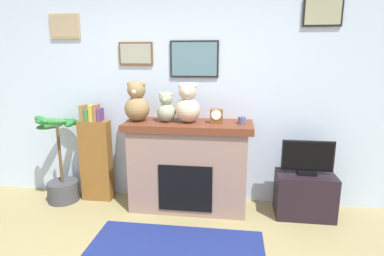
% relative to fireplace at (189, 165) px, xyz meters
% --- Properties ---
extents(back_wall, '(5.20, 0.15, 2.60)m').
position_rel_fireplace_xyz_m(back_wall, '(-0.16, 0.32, 0.77)').
color(back_wall, silver).
rests_on(back_wall, ground_plane).
extents(fireplace, '(1.47, 0.59, 1.06)m').
position_rel_fireplace_xyz_m(fireplace, '(0.00, 0.00, 0.00)').
color(fireplace, gray).
rests_on(fireplace, ground_plane).
extents(bookshelf, '(0.38, 0.16, 1.23)m').
position_rel_fireplace_xyz_m(bookshelf, '(-1.19, 0.07, 0.03)').
color(bookshelf, brown).
rests_on(bookshelf, ground_plane).
extents(potted_plant, '(0.53, 0.58, 1.12)m').
position_rel_fireplace_xyz_m(potted_plant, '(-1.60, -0.05, -0.15)').
color(potted_plant, '#3F3F44').
rests_on(potted_plant, ground_plane).
extents(tv_stand, '(0.64, 0.40, 0.50)m').
position_rel_fireplace_xyz_m(tv_stand, '(1.34, -0.03, -0.28)').
color(tv_stand, black).
rests_on(tv_stand, ground_plane).
extents(television, '(0.56, 0.14, 0.39)m').
position_rel_fireplace_xyz_m(television, '(1.34, -0.04, 0.15)').
color(television, black).
rests_on(television, tv_stand).
extents(area_rug, '(1.69, 0.94, 0.01)m').
position_rel_fireplace_xyz_m(area_rug, '(-0.00, -0.94, -0.53)').
color(area_rug, navy).
rests_on(area_rug, ground_plane).
extents(candle_jar, '(0.09, 0.09, 0.08)m').
position_rel_fireplace_xyz_m(candle_jar, '(0.61, -0.02, 0.56)').
color(candle_jar, '#4C517A').
rests_on(candle_jar, fireplace).
extents(mantel_clock, '(0.14, 0.10, 0.16)m').
position_rel_fireplace_xyz_m(mantel_clock, '(0.32, -0.02, 0.60)').
color(mantel_clock, brown).
rests_on(mantel_clock, fireplace).
extents(teddy_bear_grey, '(0.29, 0.29, 0.47)m').
position_rel_fireplace_xyz_m(teddy_bear_grey, '(-0.60, -0.02, 0.73)').
color(teddy_bear_grey, olive).
rests_on(teddy_bear_grey, fireplace).
extents(teddy_bear_tan, '(0.22, 0.22, 0.35)m').
position_rel_fireplace_xyz_m(teddy_bear_tan, '(-0.25, -0.02, 0.68)').
color(teddy_bear_tan, gray).
rests_on(teddy_bear_tan, fireplace).
extents(teddy_bear_brown, '(0.28, 0.28, 0.46)m').
position_rel_fireplace_xyz_m(teddy_bear_brown, '(-0.01, -0.02, 0.73)').
color(teddy_bear_brown, '#C5AE97').
rests_on(teddy_bear_brown, fireplace).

